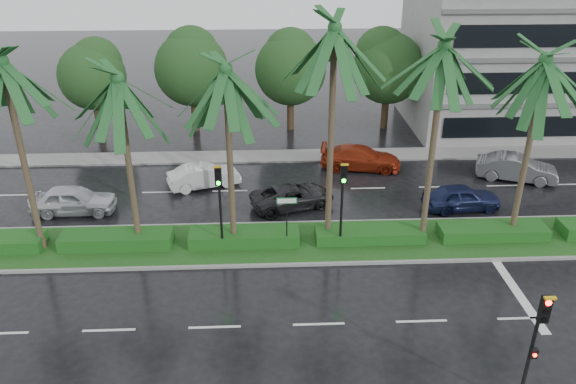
{
  "coord_description": "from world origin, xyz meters",
  "views": [
    {
      "loc": [
        -1.95,
        -22.13,
        14.03
      ],
      "look_at": [
        -0.9,
        1.5,
        2.53
      ],
      "focal_mm": 35.0,
      "sensor_mm": 36.0,
      "label": 1
    }
  ],
  "objects_px": {
    "car_silver": "(73,200)",
    "car_darkgrey": "(293,196)",
    "street_sign": "(287,210)",
    "car_red": "(361,158)",
    "car_white": "(204,176)",
    "car_blue": "(461,197)",
    "signal_median_left": "(219,196)",
    "car_grey": "(517,168)",
    "signal_near": "(534,347)"
  },
  "relations": [
    {
      "from": "street_sign",
      "to": "car_red",
      "type": "relative_size",
      "value": 0.52
    },
    {
      "from": "car_silver",
      "to": "car_blue",
      "type": "height_order",
      "value": "car_silver"
    },
    {
      "from": "car_darkgrey",
      "to": "car_red",
      "type": "height_order",
      "value": "car_red"
    },
    {
      "from": "street_sign",
      "to": "car_red",
      "type": "distance_m",
      "value": 10.78
    },
    {
      "from": "car_white",
      "to": "car_blue",
      "type": "bearing_deg",
      "value": -123.27
    },
    {
      "from": "car_darkgrey",
      "to": "car_blue",
      "type": "relative_size",
      "value": 1.1
    },
    {
      "from": "signal_near",
      "to": "street_sign",
      "type": "distance_m",
      "value": 12.11
    },
    {
      "from": "signal_near",
      "to": "car_blue",
      "type": "bearing_deg",
      "value": 79.59
    },
    {
      "from": "car_darkgrey",
      "to": "signal_near",
      "type": "bearing_deg",
      "value": -174.08
    },
    {
      "from": "car_darkgrey",
      "to": "car_grey",
      "type": "xyz_separation_m",
      "value": [
        13.5,
        2.92,
        0.13
      ]
    },
    {
      "from": "car_silver",
      "to": "car_darkgrey",
      "type": "relative_size",
      "value": 0.97
    },
    {
      "from": "street_sign",
      "to": "car_blue",
      "type": "height_order",
      "value": "street_sign"
    },
    {
      "from": "car_silver",
      "to": "street_sign",
      "type": "bearing_deg",
      "value": -111.77
    },
    {
      "from": "car_blue",
      "to": "street_sign",
      "type": "bearing_deg",
      "value": 106.85
    },
    {
      "from": "car_silver",
      "to": "car_grey",
      "type": "xyz_separation_m",
      "value": [
        25.08,
        3.09,
        0.01
      ]
    },
    {
      "from": "street_sign",
      "to": "car_darkgrey",
      "type": "bearing_deg",
      "value": 83.54
    },
    {
      "from": "signal_near",
      "to": "street_sign",
      "type": "bearing_deg",
      "value": 125.34
    },
    {
      "from": "car_white",
      "to": "car_darkgrey",
      "type": "height_order",
      "value": "car_white"
    },
    {
      "from": "street_sign",
      "to": "car_blue",
      "type": "bearing_deg",
      "value": 21.48
    },
    {
      "from": "signal_near",
      "to": "car_white",
      "type": "distance_m",
      "value": 20.66
    },
    {
      "from": "car_white",
      "to": "car_grey",
      "type": "xyz_separation_m",
      "value": [
        18.5,
        0.14,
        0.07
      ]
    },
    {
      "from": "signal_near",
      "to": "car_blue",
      "type": "xyz_separation_m",
      "value": [
        2.5,
        13.61,
        -1.81
      ]
    },
    {
      "from": "signal_median_left",
      "to": "street_sign",
      "type": "xyz_separation_m",
      "value": [
        3.0,
        0.18,
        -0.87
      ]
    },
    {
      "from": "car_silver",
      "to": "car_white",
      "type": "relative_size",
      "value": 1.06
    },
    {
      "from": "signal_near",
      "to": "signal_median_left",
      "type": "xyz_separation_m",
      "value": [
        -10.0,
        9.69,
        0.49
      ]
    },
    {
      "from": "signal_near",
      "to": "street_sign",
      "type": "height_order",
      "value": "signal_near"
    },
    {
      "from": "signal_near",
      "to": "car_darkgrey",
      "type": "relative_size",
      "value": 0.97
    },
    {
      "from": "signal_median_left",
      "to": "car_blue",
      "type": "height_order",
      "value": "signal_median_left"
    },
    {
      "from": "signal_median_left",
      "to": "car_grey",
      "type": "distance_m",
      "value": 18.72
    },
    {
      "from": "car_darkgrey",
      "to": "car_red",
      "type": "xyz_separation_m",
      "value": [
        4.5,
        5.04,
        0.09
      ]
    },
    {
      "from": "signal_median_left",
      "to": "car_blue",
      "type": "relative_size",
      "value": 1.07
    },
    {
      "from": "signal_median_left",
      "to": "street_sign",
      "type": "distance_m",
      "value": 3.13
    },
    {
      "from": "street_sign",
      "to": "car_silver",
      "type": "relative_size",
      "value": 0.59
    },
    {
      "from": "car_white",
      "to": "car_darkgrey",
      "type": "distance_m",
      "value": 5.72
    },
    {
      "from": "car_grey",
      "to": "car_white",
      "type": "bearing_deg",
      "value": 110.68
    },
    {
      "from": "signal_median_left",
      "to": "car_red",
      "type": "relative_size",
      "value": 0.88
    },
    {
      "from": "car_blue",
      "to": "car_grey",
      "type": "bearing_deg",
      "value": -55.98
    },
    {
      "from": "street_sign",
      "to": "car_blue",
      "type": "relative_size",
      "value": 0.64
    },
    {
      "from": "car_red",
      "to": "car_grey",
      "type": "xyz_separation_m",
      "value": [
        9.0,
        -2.11,
        0.04
      ]
    },
    {
      "from": "signal_near",
      "to": "car_white",
      "type": "xyz_separation_m",
      "value": [
        -11.5,
        17.06,
        -1.82
      ]
    },
    {
      "from": "signal_median_left",
      "to": "car_white",
      "type": "relative_size",
      "value": 1.06
    },
    {
      "from": "signal_median_left",
      "to": "car_grey",
      "type": "bearing_deg",
      "value": 23.86
    },
    {
      "from": "car_darkgrey",
      "to": "car_blue",
      "type": "distance_m",
      "value": 9.03
    },
    {
      "from": "car_white",
      "to": "car_red",
      "type": "bearing_deg",
      "value": -96.03
    },
    {
      "from": "signal_median_left",
      "to": "car_grey",
      "type": "xyz_separation_m",
      "value": [
        17.0,
        7.52,
        -2.24
      ]
    },
    {
      "from": "car_silver",
      "to": "car_blue",
      "type": "xyz_separation_m",
      "value": [
        20.58,
        -0.51,
        -0.05
      ]
    },
    {
      "from": "signal_near",
      "to": "car_grey",
      "type": "distance_m",
      "value": 18.66
    },
    {
      "from": "car_white",
      "to": "car_blue",
      "type": "xyz_separation_m",
      "value": [
        14.0,
        -3.46,
        0.02
      ]
    },
    {
      "from": "signal_near",
      "to": "signal_median_left",
      "type": "relative_size",
      "value": 1.0
    },
    {
      "from": "car_darkgrey",
      "to": "car_red",
      "type": "relative_size",
      "value": 0.91
    }
  ]
}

